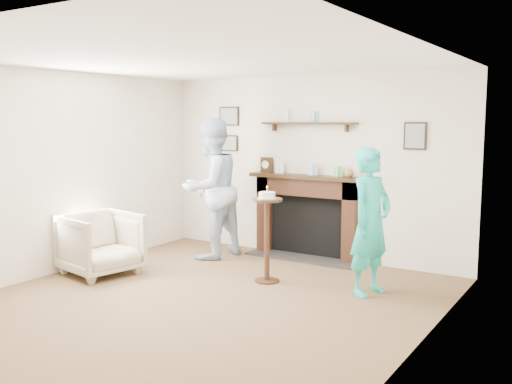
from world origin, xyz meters
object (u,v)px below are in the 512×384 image
Objects in this scene: woman at (369,294)px; pedestal_table at (267,223)px; armchair at (102,274)px; man at (212,257)px.

pedestal_table is at bearing 113.27° from woman.
armchair is 0.74× the size of pedestal_table.
woman reaches higher than armchair.
pedestal_table is at bearing 73.14° from man.
armchair is 1.57m from man.
woman is (3.09, 1.02, 0.00)m from armchair.
man is 1.69× the size of pedestal_table.
armchair is at bearing -156.62° from pedestal_table.
pedestal_table is at bearing -55.50° from armchair.
pedestal_table reaches higher than woman.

